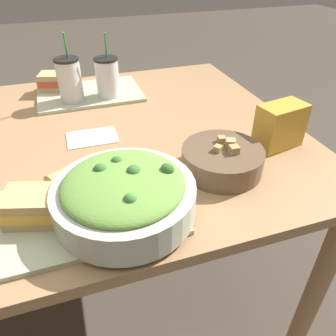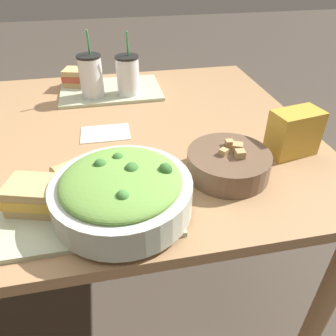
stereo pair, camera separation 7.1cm
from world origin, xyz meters
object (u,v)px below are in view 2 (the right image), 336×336
at_px(baguette_near, 82,169).
at_px(drink_cup_dark, 91,77).
at_px(chip_bag, 294,133).
at_px(sandwich_far, 80,77).
at_px(sandwich_near, 37,195).
at_px(drink_cup_red, 128,76).
at_px(salad_bowl, 122,190).
at_px(soup_bowl, 228,163).
at_px(napkin_folded, 105,133).

xyz_separation_m(baguette_near, drink_cup_dark, (0.03, 0.52, 0.04)).
bearing_deg(chip_bag, sandwich_far, 123.10).
distance_m(sandwich_near, chip_bag, 0.67).
height_order(sandwich_far, drink_cup_red, drink_cup_red).
relative_size(salad_bowl, soup_bowl, 1.44).
xyz_separation_m(chip_bag, napkin_folded, (-0.50, 0.21, -0.06)).
bearing_deg(chip_bag, salad_bowl, -172.72).
bearing_deg(napkin_folded, chip_bag, -22.80).
distance_m(drink_cup_dark, chip_bag, 0.72).
bearing_deg(sandwich_far, salad_bowl, -65.79).
xyz_separation_m(salad_bowl, chip_bag, (0.48, 0.15, 0.00)).
bearing_deg(salad_bowl, napkin_folded, 94.01).
relative_size(soup_bowl, drink_cup_red, 0.93).
bearing_deg(salad_bowl, chip_bag, 17.63).
bearing_deg(soup_bowl, sandwich_near, -173.69).
distance_m(drink_cup_dark, drink_cup_red, 0.13).
height_order(sandwich_near, drink_cup_red, drink_cup_red).
distance_m(soup_bowl, baguette_near, 0.36).
xyz_separation_m(soup_bowl, napkin_folded, (-0.30, 0.27, -0.03)).
bearing_deg(baguette_near, napkin_folded, -42.77).
bearing_deg(drink_cup_dark, sandwich_far, 110.73).
bearing_deg(drink_cup_red, soup_bowl, -70.58).
xyz_separation_m(salad_bowl, sandwich_near, (-0.18, 0.04, -0.02)).
distance_m(salad_bowl, sandwich_near, 0.19).
height_order(salad_bowl, sandwich_far, salad_bowl).
xyz_separation_m(sandwich_near, sandwich_far, (0.08, 0.73, 0.00)).
height_order(sandwich_far, drink_cup_dark, drink_cup_dark).
height_order(sandwich_far, chip_bag, chip_bag).
bearing_deg(sandwich_far, baguette_near, -72.06).
distance_m(drink_cup_red, napkin_folded, 0.30).
height_order(soup_bowl, drink_cup_red, drink_cup_red).
height_order(baguette_near, drink_cup_red, drink_cup_red).
distance_m(salad_bowl, drink_cup_red, 0.65).
relative_size(drink_cup_dark, chip_bag, 1.65).
bearing_deg(baguette_near, chip_bag, -115.55).
relative_size(drink_cup_red, napkin_folded, 1.50).
bearing_deg(drink_cup_red, drink_cup_dark, 180.00).
distance_m(salad_bowl, soup_bowl, 0.29).
bearing_deg(drink_cup_red, salad_bowl, -96.91).
bearing_deg(drink_cup_red, chip_bag, -50.60).
height_order(sandwich_far, napkin_folded, sandwich_far).
bearing_deg(sandwich_near, baguette_near, 58.69).
xyz_separation_m(baguette_near, drink_cup_red, (0.16, 0.52, 0.04)).
xyz_separation_m(baguette_near, napkin_folded, (0.06, 0.24, -0.04)).
xyz_separation_m(sandwich_far, napkin_folded, (0.08, -0.40, -0.04)).
xyz_separation_m(salad_bowl, drink_cup_red, (0.08, 0.64, 0.02)).
xyz_separation_m(soup_bowl, drink_cup_dark, (-0.33, 0.55, 0.05)).
xyz_separation_m(drink_cup_dark, drink_cup_red, (0.13, 0.00, -0.00)).
height_order(sandwich_near, chip_bag, chip_bag).
relative_size(drink_cup_dark, napkin_folded, 1.57).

